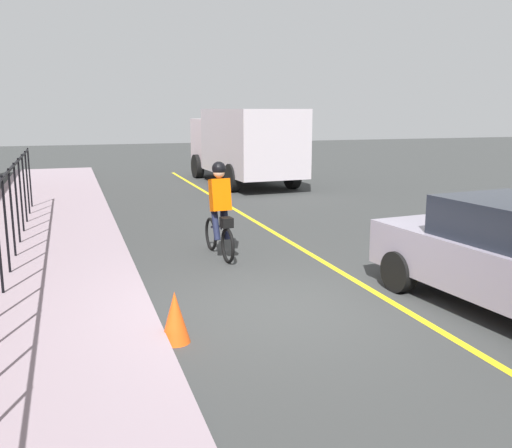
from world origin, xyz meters
TOP-DOWN VIEW (x-y plane):
  - ground_plane at (0.00, 0.00)m, footprint 80.00×80.00m
  - lane_line_centre at (0.00, -1.60)m, footprint 36.00×0.12m
  - sidewalk at (0.00, 3.40)m, footprint 40.00×3.20m
  - cyclist_lead at (3.10, 0.12)m, footprint 1.71×0.38m
  - box_truck_background at (13.31, -3.50)m, footprint 6.83×2.84m
  - traffic_cone_near at (-0.66, 1.67)m, footprint 0.36×0.36m

SIDE VIEW (x-z plane):
  - ground_plane at x=0.00m, z-range 0.00..0.00m
  - lane_line_centre at x=0.00m, z-range 0.00..0.01m
  - sidewalk at x=0.00m, z-range 0.00..0.15m
  - traffic_cone_near at x=-0.66m, z-range 0.00..0.64m
  - cyclist_lead at x=3.10m, z-range 0.00..1.82m
  - box_truck_background at x=13.31m, z-range 0.16..2.94m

